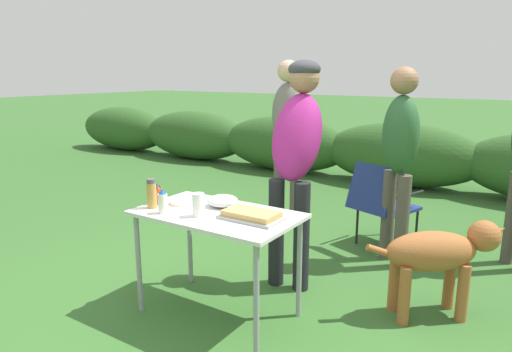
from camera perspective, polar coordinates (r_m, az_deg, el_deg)
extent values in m
plane|color=#336028|center=(3.38, -4.66, -16.65)|extent=(60.00, 60.00, 0.00)
ellipsoid|color=#2D5623|center=(10.41, -16.11, 5.73)|extent=(2.40, 0.90, 0.93)
ellipsoid|color=#2D5623|center=(9.01, -7.66, 5.08)|extent=(2.40, 0.90, 0.93)
ellipsoid|color=#2D5623|center=(7.87, 3.53, 4.06)|extent=(2.40, 0.90, 0.93)
ellipsoid|color=#2D5623|center=(7.12, 17.70, 2.55)|extent=(2.40, 0.90, 0.93)
cube|color=silver|center=(3.08, -4.91, -4.79)|extent=(1.10, 0.64, 0.02)
cylinder|color=gray|center=(3.34, -14.47, -10.51)|extent=(0.04, 0.04, 0.71)
cylinder|color=gray|center=(2.76, 0.04, -15.28)|extent=(0.04, 0.04, 0.71)
cylinder|color=gray|center=(3.70, -8.28, -7.92)|extent=(0.04, 0.04, 0.71)
cylinder|color=gray|center=(3.18, 5.43, -11.37)|extent=(0.04, 0.04, 0.71)
cube|color=#9E9EA3|center=(2.93, -0.58, -5.24)|extent=(0.40, 0.23, 0.02)
cube|color=tan|center=(2.92, -0.58, -4.72)|extent=(0.35, 0.20, 0.04)
cylinder|color=white|center=(3.31, -8.93, -3.20)|extent=(0.21, 0.21, 0.03)
ellipsoid|color=silver|center=(3.21, -4.20, -3.10)|extent=(0.22, 0.22, 0.08)
cylinder|color=white|center=(2.99, -7.23, -3.61)|extent=(0.08, 0.08, 0.16)
cylinder|color=#CC4214|center=(3.32, -12.23, -2.44)|extent=(0.07, 0.07, 0.12)
cone|color=black|center=(3.31, -12.29, -1.16)|extent=(0.06, 0.06, 0.03)
cylinder|color=silver|center=(3.10, -11.57, -3.39)|extent=(0.06, 0.06, 0.13)
cone|color=#194793|center=(3.08, -11.65, -1.86)|extent=(0.05, 0.05, 0.04)
cylinder|color=#B2893D|center=(3.23, -12.90, -2.41)|extent=(0.07, 0.07, 0.18)
cylinder|color=#4C4C4C|center=(3.20, -12.99, -0.63)|extent=(0.06, 0.06, 0.03)
cylinder|color=black|center=(3.61, 2.54, -7.10)|extent=(0.12, 0.12, 0.86)
cylinder|color=black|center=(3.54, 5.70, -7.60)|extent=(0.12, 0.12, 0.86)
ellipsoid|color=#931E70|center=(3.51, 5.12, 4.91)|extent=(0.44, 0.55, 0.75)
sphere|color=#936B4C|center=(3.60, 6.05, 12.11)|extent=(0.24, 0.24, 0.24)
ellipsoid|color=#333338|center=(3.60, 6.07, 13.15)|extent=(0.25, 0.25, 0.14)
cylinder|color=#4C473D|center=(5.23, 2.82, -0.78)|extent=(0.11, 0.11, 0.86)
cylinder|color=#4C473D|center=(5.19, 4.88, -0.94)|extent=(0.11, 0.11, 0.86)
ellipsoid|color=slate|center=(5.08, 3.98, 7.69)|extent=(0.41, 0.34, 0.70)
sphere|color=#DBAD89|center=(5.06, 4.06, 12.96)|extent=(0.24, 0.24, 0.24)
cylinder|color=#4C473D|center=(4.58, 29.28, -4.63)|extent=(0.10, 0.10, 0.83)
cylinder|color=#4C473D|center=(4.27, 16.16, -4.73)|extent=(0.12, 0.12, 0.82)
cylinder|color=#4C473D|center=(4.11, 17.77, -5.49)|extent=(0.12, 0.12, 0.82)
ellipsoid|color=#28562D|center=(4.03, 17.63, 4.97)|extent=(0.45, 0.43, 0.66)
sphere|color=#936B4C|center=(4.00, 18.06, 11.28)|extent=(0.23, 0.23, 0.23)
cylinder|color=#9E5B2D|center=(3.45, 16.87, -12.75)|extent=(0.08, 0.08, 0.41)
cylinder|color=#9E5B2D|center=(3.30, 18.06, -14.04)|extent=(0.08, 0.08, 0.41)
cylinder|color=#9E5B2D|center=(3.61, 23.02, -12.01)|extent=(0.08, 0.08, 0.41)
cylinder|color=#9E5B2D|center=(3.47, 24.43, -13.18)|extent=(0.08, 0.08, 0.41)
ellipsoid|color=#9E5B2D|center=(3.35, 21.03, -8.77)|extent=(0.67, 0.61, 0.28)
sphere|color=#9E5B2D|center=(3.49, 26.63, -6.72)|extent=(0.22, 0.22, 0.22)
cone|color=#9E5B2D|center=(3.53, 27.87, -6.19)|extent=(0.19, 0.19, 0.15)
cylinder|color=#9E5B2D|center=(3.20, 15.26, -9.05)|extent=(0.18, 0.16, 0.11)
cube|color=navy|center=(4.60, 16.16, -3.76)|extent=(0.59, 0.59, 0.03)
cube|color=navy|center=(4.33, 14.15, -1.54)|extent=(0.49, 0.31, 0.44)
cylinder|color=black|center=(4.63, 12.53, -6.01)|extent=(0.02, 0.02, 0.38)
cylinder|color=black|center=(4.40, 16.55, -7.24)|extent=(0.02, 0.02, 0.38)
cylinder|color=black|center=(4.93, 15.53, -5.01)|extent=(0.02, 0.02, 0.38)
cylinder|color=black|center=(4.71, 19.42, -6.09)|extent=(0.02, 0.02, 0.38)
cylinder|color=black|center=(4.69, 14.03, -1.11)|extent=(0.16, 0.40, 0.02)
cylinder|color=black|center=(4.43, 18.68, -2.22)|extent=(0.16, 0.40, 0.02)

